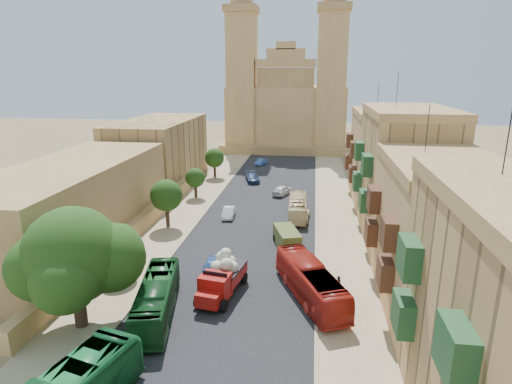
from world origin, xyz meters
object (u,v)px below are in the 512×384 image
(street_tree_c, at_px, (195,178))
(red_truck, at_px, (222,276))
(car_white_a, at_px, (229,212))
(pedestrian_a, at_px, (339,292))
(street_tree_a, at_px, (121,241))
(street_tree_b, at_px, (166,196))
(car_cream, at_px, (300,214))
(car_white_b, at_px, (282,190))
(olive_pickup, at_px, (287,238))
(pedestrian_c, at_px, (339,285))
(church, at_px, (287,106))
(bus_green_north, at_px, (156,298))
(car_blue_a, at_px, (212,266))
(car_dkblue, at_px, (252,178))
(car_blue_b, at_px, (261,162))
(bus_cream_east, at_px, (297,207))
(bus_red_east, at_px, (310,282))
(street_tree_d, at_px, (214,158))
(ficus_tree, at_px, (75,258))

(street_tree_c, height_order, red_truck, street_tree_c)
(car_white_a, distance_m, pedestrian_a, 22.23)
(street_tree_a, distance_m, street_tree_b, 12.02)
(car_cream, distance_m, car_white_b, 10.66)
(olive_pickup, relative_size, pedestrian_c, 3.04)
(church, xyz_separation_m, bus_green_north, (-4.65, -72.62, -8.15))
(car_blue_a, xyz_separation_m, car_dkblue, (-1.04, 32.64, 0.06))
(car_blue_a, bearing_deg, car_dkblue, 91.26)
(car_blue_a, bearing_deg, pedestrian_a, -17.77)
(car_cream, xyz_separation_m, car_blue_b, (-8.51, 30.17, -0.08))
(car_cream, distance_m, car_dkblue, 19.04)
(car_blue_a, relative_size, car_blue_b, 1.04)
(olive_pickup, bearing_deg, church, 93.90)
(bus_green_north, xyz_separation_m, bus_cream_east, (9.32, 23.58, -0.15))
(bus_red_east, xyz_separation_m, car_cream, (-1.50, 18.74, -0.76))
(red_truck, distance_m, car_dkblue, 36.39)
(car_blue_a, height_order, car_cream, car_cream)
(car_cream, xyz_separation_m, car_dkblue, (-8.29, 17.14, 0.03))
(street_tree_d, relative_size, car_dkblue, 1.04)
(car_cream, bearing_deg, street_tree_d, -49.64)
(car_cream, bearing_deg, ficus_tree, 62.21)
(street_tree_d, bearing_deg, olive_pickup, -63.43)
(bus_red_east, relative_size, car_blue_a, 2.77)
(olive_pickup, height_order, bus_red_east, bus_red_east)
(olive_pickup, bearing_deg, street_tree_d, 116.57)
(red_truck, bearing_deg, car_blue_a, 115.16)
(church, xyz_separation_m, pedestrian_a, (8.75, -68.79, -8.75))
(red_truck, height_order, bus_green_north, red_truck)
(street_tree_a, relative_size, car_blue_b, 1.32)
(bus_red_east, distance_m, car_blue_a, 9.36)
(church, relative_size, car_white_b, 8.76)
(ficus_tree, xyz_separation_m, car_blue_a, (7.18, 9.22, -4.54))
(church, bearing_deg, bus_red_east, -84.59)
(street_tree_c, xyz_separation_m, bus_cream_east, (14.67, -6.43, -1.64))
(church, xyz_separation_m, pedestrian_c, (8.75, -67.75, -8.70))
(car_cream, xyz_separation_m, car_white_b, (-2.88, 10.27, 0.04))
(car_white_a, distance_m, car_blue_b, 30.66)
(street_tree_b, xyz_separation_m, red_truck, (9.47, -14.41, -2.16))
(car_blue_a, height_order, pedestrian_a, pedestrian_a)
(car_white_a, distance_m, car_white_b, 12.23)
(red_truck, height_order, olive_pickup, red_truck)
(ficus_tree, xyz_separation_m, car_blue_b, (5.91, 54.89, -4.58))
(church, distance_m, olive_pickup, 59.38)
(car_cream, bearing_deg, street_tree_b, 19.95)
(car_dkblue, height_order, car_white_b, car_white_b)
(street_tree_d, relative_size, car_blue_b, 1.40)
(car_dkblue, bearing_deg, bus_green_north, -107.91)
(red_truck, xyz_separation_m, bus_cream_east, (5.20, 19.99, -0.38))
(ficus_tree, distance_m, bus_red_east, 17.41)
(olive_pickup, bearing_deg, street_tree_b, 164.05)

